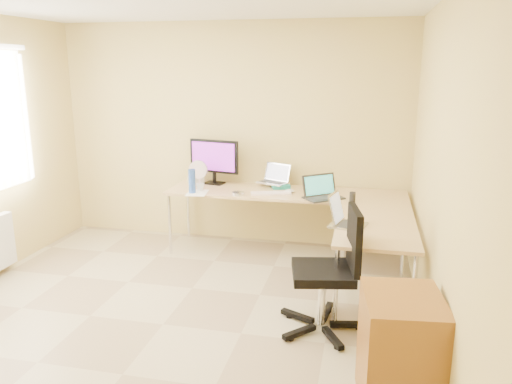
% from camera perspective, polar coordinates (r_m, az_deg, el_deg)
% --- Properties ---
extents(floor, '(4.50, 4.50, 0.00)m').
position_cam_1_polar(floor, '(4.41, -10.48, -14.52)').
color(floor, tan).
rests_on(floor, ground).
extents(wall_back, '(4.50, 0.00, 4.50)m').
position_cam_1_polar(wall_back, '(6.06, -2.73, 6.55)').
color(wall_back, tan).
rests_on(wall_back, ground).
extents(wall_right, '(0.00, 4.50, 4.50)m').
position_cam_1_polar(wall_right, '(3.67, 20.33, 0.69)').
color(wall_right, tan).
rests_on(wall_right, ground).
extents(desk_main, '(2.65, 0.70, 0.73)m').
position_cam_1_polar(desk_main, '(5.73, 3.35, -3.50)').
color(desk_main, tan).
rests_on(desk_main, ground).
extents(desk_return, '(0.70, 1.30, 0.73)m').
position_cam_1_polar(desk_return, '(4.72, 13.20, -7.78)').
color(desk_return, tan).
rests_on(desk_return, ground).
extents(monitor, '(0.65, 0.31, 0.53)m').
position_cam_1_polar(monitor, '(5.96, -4.76, 3.43)').
color(monitor, black).
rests_on(monitor, desk_main).
extents(book_stack, '(0.27, 0.31, 0.04)m').
position_cam_1_polar(book_stack, '(5.83, 2.78, 0.77)').
color(book_stack, teal).
rests_on(book_stack, desk_main).
extents(laptop_center, '(0.41, 0.38, 0.22)m').
position_cam_1_polar(laptop_center, '(5.81, 1.99, 2.07)').
color(laptop_center, silver).
rests_on(laptop_center, desk_main).
extents(laptop_black, '(0.49, 0.48, 0.25)m').
position_cam_1_polar(laptop_black, '(5.34, 7.71, 0.55)').
color(laptop_black, '#262626').
rests_on(laptop_black, desk_main).
extents(keyboard, '(0.45, 0.25, 0.02)m').
position_cam_1_polar(keyboard, '(5.51, 1.71, -0.14)').
color(keyboard, white).
rests_on(keyboard, desk_main).
extents(mouse, '(0.12, 0.09, 0.04)m').
position_cam_1_polar(mouse, '(5.59, 3.82, 0.13)').
color(mouse, silver).
rests_on(mouse, desk_main).
extents(mug, '(0.11, 0.11, 0.09)m').
position_cam_1_polar(mug, '(5.66, -6.32, 0.53)').
color(mug, silver).
rests_on(mug, desk_main).
extents(cd_stack, '(0.17, 0.17, 0.03)m').
position_cam_1_polar(cd_stack, '(5.47, -2.03, -0.17)').
color(cd_stack, white).
rests_on(cd_stack, desk_main).
extents(water_bottle, '(0.10, 0.10, 0.27)m').
position_cam_1_polar(water_bottle, '(5.56, -7.26, 1.21)').
color(water_bottle, '#2B4FA8').
rests_on(water_bottle, desk_main).
extents(papers, '(0.25, 0.33, 0.01)m').
position_cam_1_polar(papers, '(5.59, -6.68, -0.10)').
color(papers, white).
rests_on(papers, desk_main).
extents(white_box, '(0.23, 0.21, 0.07)m').
position_cam_1_polar(white_box, '(6.08, -6.82, 1.37)').
color(white_box, beige).
rests_on(white_box, desk_main).
extents(desk_fan, '(0.22, 0.22, 0.28)m').
position_cam_1_polar(desk_fan, '(5.93, -6.41, 2.07)').
color(desk_fan, beige).
rests_on(desk_fan, desk_main).
extents(black_cup, '(0.08, 0.08, 0.11)m').
position_cam_1_polar(black_cup, '(5.26, 10.86, -0.59)').
color(black_cup, black).
rests_on(black_cup, desk_main).
extents(laptop_return, '(0.40, 0.35, 0.23)m').
position_cam_1_polar(laptop_return, '(4.46, 10.44, -2.38)').
color(laptop_return, '#B1B1B1').
rests_on(laptop_return, desk_return).
extents(office_chair, '(0.73, 0.73, 1.03)m').
position_cam_1_polar(office_chair, '(4.09, 7.56, -8.96)').
color(office_chair, black).
rests_on(office_chair, ground).
extents(cabinet, '(0.53, 0.62, 0.79)m').
position_cam_1_polar(cabinet, '(3.37, 15.97, -17.48)').
color(cabinet, olive).
rests_on(cabinet, ground).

